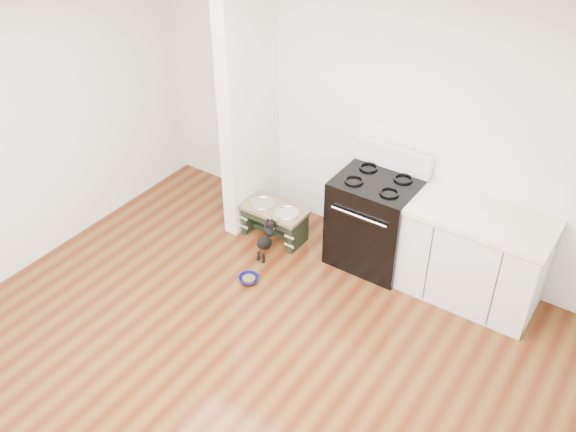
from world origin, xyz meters
name	(u,v)px	position (x,y,z in m)	size (l,w,h in m)	color
ground	(214,390)	(0.00, 0.00, 0.00)	(5.00, 5.00, 0.00)	#491E0D
room_shell	(197,225)	(0.00, 0.00, 1.62)	(5.00, 5.00, 5.00)	silver
partition_wall	(249,102)	(-1.18, 2.10, 1.35)	(0.15, 0.80, 2.70)	silver
oven_range	(375,219)	(0.25, 2.16, 0.48)	(0.76, 0.69, 1.14)	black
cabinet_run	(473,257)	(1.23, 2.18, 0.45)	(1.24, 0.64, 0.91)	silver
dog_feeder	(274,217)	(-0.75, 1.91, 0.26)	(0.66, 0.35, 0.37)	black
puppy	(266,238)	(-0.64, 1.60, 0.22)	(0.11, 0.34, 0.40)	black
floor_bowl	(249,279)	(-0.55, 1.19, 0.03)	(0.25, 0.25, 0.06)	#0C115A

